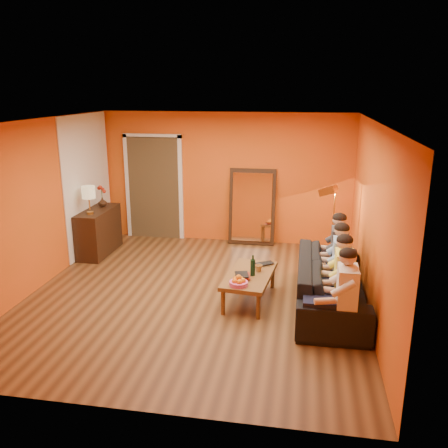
% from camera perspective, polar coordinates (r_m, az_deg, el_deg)
% --- Properties ---
extents(room_shell, '(5.00, 5.50, 2.60)m').
position_cam_1_polar(room_shell, '(7.26, -2.90, 2.13)').
color(room_shell, brown).
rests_on(room_shell, ground).
extents(white_accent, '(0.02, 1.90, 2.58)m').
position_cam_1_polar(white_accent, '(9.35, -16.07, 4.69)').
color(white_accent, white).
rests_on(white_accent, wall_left).
extents(doorway_recess, '(1.06, 0.30, 2.10)m').
position_cam_1_polar(doorway_recess, '(10.02, -8.20, 4.43)').
color(doorway_recess, '#3F2D19').
rests_on(doorway_recess, floor).
extents(door_jamb_left, '(0.08, 0.06, 2.20)m').
position_cam_1_polar(door_jamb_left, '(10.10, -11.50, 4.36)').
color(door_jamb_left, white).
rests_on(door_jamb_left, wall_back).
extents(door_jamb_right, '(0.08, 0.06, 2.20)m').
position_cam_1_polar(door_jamb_right, '(9.75, -5.22, 4.20)').
color(door_jamb_right, white).
rests_on(door_jamb_right, wall_back).
extents(door_header, '(1.22, 0.06, 0.08)m').
position_cam_1_polar(door_header, '(9.75, -8.67, 10.45)').
color(door_header, white).
rests_on(door_header, wall_back).
extents(mirror_frame, '(0.92, 0.27, 1.51)m').
position_cam_1_polar(mirror_frame, '(9.46, 3.40, 2.08)').
color(mirror_frame, '#311C10').
rests_on(mirror_frame, floor).
extents(mirror_glass, '(0.78, 0.21, 1.35)m').
position_cam_1_polar(mirror_glass, '(9.43, 3.37, 2.02)').
color(mirror_glass, white).
rests_on(mirror_glass, mirror_frame).
extents(sideboard, '(0.44, 1.18, 0.85)m').
position_cam_1_polar(sideboard, '(9.28, -14.82, -0.88)').
color(sideboard, '#311C10').
rests_on(sideboard, floor).
extents(table_lamp, '(0.24, 0.24, 0.51)m').
position_cam_1_polar(table_lamp, '(8.85, -15.92, 2.78)').
color(table_lamp, beige).
rests_on(table_lamp, sideboard).
extents(sofa, '(2.42, 0.94, 0.71)m').
position_cam_1_polar(sofa, '(7.02, 12.72, -6.90)').
color(sofa, black).
rests_on(sofa, floor).
extents(coffee_table, '(0.74, 1.28, 0.42)m').
position_cam_1_polar(coffee_table, '(7.08, 3.08, -7.58)').
color(coffee_table, brown).
rests_on(coffee_table, floor).
extents(floor_lamp, '(0.37, 0.34, 1.44)m').
position_cam_1_polar(floor_lamp, '(8.34, 12.99, -0.54)').
color(floor_lamp, gold).
rests_on(floor_lamp, floor).
extents(dog, '(0.45, 0.62, 0.68)m').
position_cam_1_polar(dog, '(6.91, 11.66, -7.35)').
color(dog, '#966E44').
rests_on(dog, floor).
extents(person_far_left, '(0.70, 0.44, 1.22)m').
position_cam_1_polar(person_far_left, '(6.02, 14.53, -8.37)').
color(person_far_left, silver).
rests_on(person_far_left, sofa).
extents(person_mid_left, '(0.70, 0.44, 1.22)m').
position_cam_1_polar(person_mid_left, '(6.52, 14.18, -6.39)').
color(person_mid_left, '#F1E950').
rests_on(person_mid_left, sofa).
extents(person_mid_right, '(0.70, 0.44, 1.22)m').
position_cam_1_polar(person_mid_right, '(7.03, 13.88, -4.69)').
color(person_mid_right, '#89A9D3').
rests_on(person_mid_right, sofa).
extents(person_far_right, '(0.70, 0.44, 1.22)m').
position_cam_1_polar(person_far_right, '(7.55, 13.62, -3.23)').
color(person_far_right, '#323237').
rests_on(person_far_right, sofa).
extents(fruit_bowl, '(0.26, 0.26, 0.16)m').
position_cam_1_polar(fruit_bowl, '(6.57, 1.77, -6.76)').
color(fruit_bowl, '#DE4E95').
rests_on(fruit_bowl, coffee_table).
extents(wine_bottle, '(0.07, 0.07, 0.31)m').
position_cam_1_polar(wine_bottle, '(6.89, 3.49, -4.99)').
color(wine_bottle, black).
rests_on(wine_bottle, coffee_table).
extents(tumbler, '(0.11, 0.11, 0.10)m').
position_cam_1_polar(tumbler, '(7.08, 4.19, -5.32)').
color(tumbler, '#B27F3F').
rests_on(tumbler, coffee_table).
extents(laptop, '(0.42, 0.38, 0.03)m').
position_cam_1_polar(laptop, '(7.30, 4.84, -4.96)').
color(laptop, black).
rests_on(laptop, coffee_table).
extents(book_lower, '(0.20, 0.25, 0.02)m').
position_cam_1_polar(book_lower, '(6.83, 1.39, -6.45)').
color(book_lower, '#311C10').
rests_on(book_lower, coffee_table).
extents(book_mid, '(0.24, 0.29, 0.02)m').
position_cam_1_polar(book_mid, '(6.83, 1.49, -6.26)').
color(book_mid, '#A72513').
rests_on(book_mid, book_lower).
extents(book_upper, '(0.24, 0.28, 0.02)m').
position_cam_1_polar(book_upper, '(6.81, 1.38, -6.14)').
color(book_upper, black).
rests_on(book_upper, book_mid).
extents(vase, '(0.17, 0.17, 0.17)m').
position_cam_1_polar(vase, '(9.37, -14.42, 2.56)').
color(vase, '#311C10').
rests_on(vase, sideboard).
extents(flowers, '(0.17, 0.17, 0.42)m').
position_cam_1_polar(flowers, '(9.32, -14.52, 4.01)').
color(flowers, '#A72513').
rests_on(flowers, vase).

